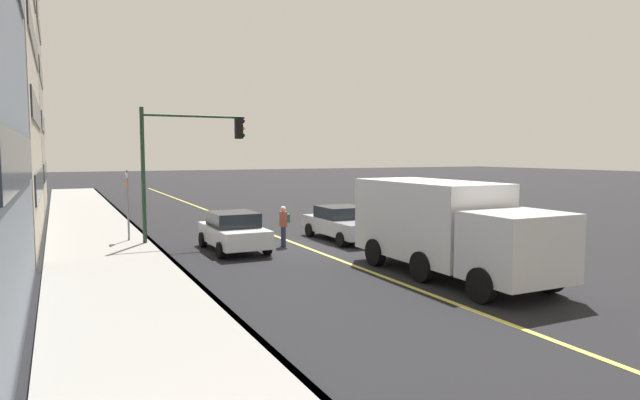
# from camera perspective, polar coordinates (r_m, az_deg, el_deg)

# --- Properties ---
(ground) EXTENTS (200.00, 200.00, 0.00)m
(ground) POSITION_cam_1_polar(r_m,az_deg,el_deg) (22.34, -2.33, -4.69)
(ground) COLOR black
(sidewalk_slab) EXTENTS (80.00, 3.99, 0.15)m
(sidewalk_slab) POSITION_cam_1_polar(r_m,az_deg,el_deg) (20.58, -21.39, -5.65)
(sidewalk_slab) COLOR gray
(sidewalk_slab) RESTS_ON ground
(curb_edge) EXTENTS (80.00, 0.16, 0.15)m
(curb_edge) POSITION_cam_1_polar(r_m,az_deg,el_deg) (20.81, -16.10, -5.39)
(curb_edge) COLOR slate
(curb_edge) RESTS_ON ground
(lane_stripe_center) EXTENTS (80.00, 0.16, 0.01)m
(lane_stripe_center) POSITION_cam_1_polar(r_m,az_deg,el_deg) (22.34, -2.33, -4.68)
(lane_stripe_center) COLOR #D8CC4C
(lane_stripe_center) RESTS_ON ground
(car_white) EXTENTS (3.98, 1.95, 1.49)m
(car_white) POSITION_cam_1_polar(r_m,az_deg,el_deg) (21.05, -9.06, -3.23)
(car_white) COLOR silver
(car_white) RESTS_ON ground
(car_silver) EXTENTS (4.53, 2.12, 1.44)m
(car_silver) POSITION_cam_1_polar(r_m,az_deg,el_deg) (23.45, 2.50, -2.43)
(car_silver) COLOR #A8AAB2
(car_silver) RESTS_ON ground
(truck_white) EXTENTS (7.34, 2.62, 2.86)m
(truck_white) POSITION_cam_1_polar(r_m,az_deg,el_deg) (16.98, 13.06, -2.61)
(truck_white) COLOR silver
(truck_white) RESTS_ON ground
(pedestrian_with_backpack) EXTENTS (0.41, 0.39, 1.63)m
(pedestrian_with_backpack) POSITION_cam_1_polar(r_m,az_deg,el_deg) (21.75, -3.81, -2.44)
(pedestrian_with_backpack) COLOR #262D4C
(pedestrian_with_backpack) RESTS_ON ground
(traffic_light_mast) EXTENTS (0.28, 4.31, 5.54)m
(traffic_light_mast) POSITION_cam_1_polar(r_m,az_deg,el_deg) (22.96, -13.98, 5.02)
(traffic_light_mast) COLOR #1E3823
(traffic_light_mast) RESTS_ON ground
(street_sign_post) EXTENTS (0.60, 0.08, 3.04)m
(street_sign_post) POSITION_cam_1_polar(r_m,az_deg,el_deg) (23.67, -19.51, -0.08)
(street_sign_post) COLOR slate
(street_sign_post) RESTS_ON ground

